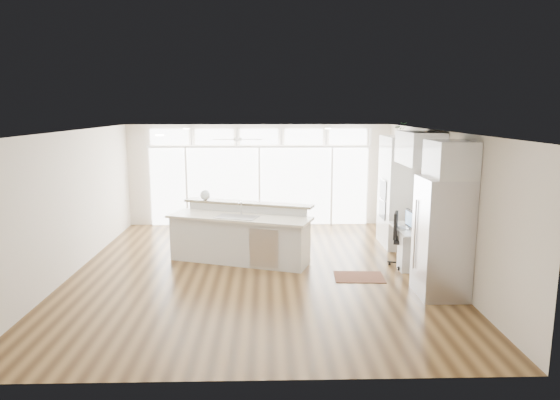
{
  "coord_description": "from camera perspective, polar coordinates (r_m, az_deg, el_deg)",
  "views": [
    {
      "loc": [
        0.2,
        -9.31,
        3.1
      ],
      "look_at": [
        0.46,
        0.6,
        1.29
      ],
      "focal_mm": 32.0,
      "sensor_mm": 36.0,
      "label": 1
    }
  ],
  "objects": [
    {
      "name": "oven_cabinet",
      "position": [
        11.65,
        13.27,
        0.94
      ],
      "size": [
        0.64,
        1.2,
        2.5
      ],
      "primitive_type": "cube",
      "color": "silver",
      "rests_on": "floor"
    },
    {
      "name": "framed_photos",
      "position": [
        10.87,
        15.95,
        0.96
      ],
      "size": [
        0.06,
        0.22,
        0.8
      ],
      "primitive_type": "cube",
      "color": "black",
      "rests_on": "wall_right"
    },
    {
      "name": "office_chair",
      "position": [
        10.19,
        14.19,
        -4.5
      ],
      "size": [
        0.71,
        0.68,
        1.09
      ],
      "primitive_type": "cube",
      "rotation": [
        0.0,
        0.0,
        -0.34
      ],
      "color": "black",
      "rests_on": "floor"
    },
    {
      "name": "recessed_lights",
      "position": [
        9.52,
        -2.75,
        7.82
      ],
      "size": [
        3.4,
        3.0,
        0.02
      ],
      "primitive_type": "cube",
      "color": "white",
      "rests_on": "ceiling"
    },
    {
      "name": "wall_right",
      "position": [
        10.03,
        17.71,
        -0.18
      ],
      "size": [
        0.04,
        8.0,
        2.7
      ],
      "primitive_type": "cube",
      "color": "beige",
      "rests_on": "floor"
    },
    {
      "name": "wall_left",
      "position": [
        10.17,
        -22.84,
        -0.37
      ],
      "size": [
        0.04,
        8.0,
        2.7
      ],
      "primitive_type": "cube",
      "color": "beige",
      "rests_on": "floor"
    },
    {
      "name": "ceiling_fan",
      "position": [
        12.14,
        -4.87,
        7.4
      ],
      "size": [
        1.16,
        1.16,
        0.32
      ],
      "primitive_type": "cube",
      "color": "white",
      "rests_on": "ceiling"
    },
    {
      "name": "keyboard",
      "position": [
        10.24,
        13.7,
        -3.1
      ],
      "size": [
        0.13,
        0.32,
        0.02
      ],
      "primitive_type": "cube",
      "rotation": [
        0.0,
        0.0,
        -0.03
      ],
      "color": "silver",
      "rests_on": "desk_nook"
    },
    {
      "name": "transom_row",
      "position": [
        13.27,
        -2.41,
        7.24
      ],
      "size": [
        5.9,
        0.06,
        0.4
      ],
      "primitive_type": "cube",
      "color": "white",
      "rests_on": "wall_back"
    },
    {
      "name": "ceiling",
      "position": [
        9.32,
        -2.78,
        7.89
      ],
      "size": [
        7.0,
        8.0,
        0.02
      ],
      "primitive_type": "cube",
      "color": "white",
      "rests_on": "wall_back"
    },
    {
      "name": "fridge_cabinet",
      "position": [
        8.53,
        18.91,
        4.43
      ],
      "size": [
        0.64,
        0.9,
        0.6
      ],
      "primitive_type": "cube",
      "color": "silver",
      "rests_on": "wall_right"
    },
    {
      "name": "monitor",
      "position": [
        10.25,
        14.67,
        -2.09
      ],
      "size": [
        0.11,
        0.46,
        0.38
      ],
      "primitive_type": "cube",
      "rotation": [
        0.0,
        0.0,
        0.07
      ],
      "color": "black",
      "rests_on": "desk_nook"
    },
    {
      "name": "potted_plant",
      "position": [
        11.51,
        13.56,
        7.68
      ],
      "size": [
        0.29,
        0.32,
        0.24
      ],
      "primitive_type": "imported",
      "rotation": [
        0.0,
        0.0,
        0.03
      ],
      "color": "#255323",
      "rests_on": "oven_cabinet"
    },
    {
      "name": "wall_back",
      "position": [
        13.42,
        -2.37,
        2.86
      ],
      "size": [
        7.0,
        0.04,
        2.7
      ],
      "primitive_type": "cube",
      "color": "beige",
      "rests_on": "floor"
    },
    {
      "name": "refrigerator",
      "position": [
        8.73,
        18.04,
        -4.08
      ],
      "size": [
        0.76,
        0.9,
        2.0
      ],
      "primitive_type": "cube",
      "color": "silver",
      "rests_on": "floor"
    },
    {
      "name": "desk_nook",
      "position": [
        10.41,
        14.95,
        -5.15
      ],
      "size": [
        0.72,
        1.3,
        0.76
      ],
      "primitive_type": "cube",
      "color": "silver",
      "rests_on": "floor"
    },
    {
      "name": "kitchen_island",
      "position": [
        10.24,
        -4.66,
        -3.89
      ],
      "size": [
        3.14,
        2.03,
        1.17
      ],
      "primitive_type": "cube",
      "rotation": [
        0.0,
        0.0,
        -0.34
      ],
      "color": "silver",
      "rests_on": "floor"
    },
    {
      "name": "glass_wall",
      "position": [
        13.41,
        -2.36,
        1.55
      ],
      "size": [
        5.8,
        0.06,
        2.08
      ],
      "primitive_type": "cube",
      "color": "white",
      "rests_on": "wall_back"
    },
    {
      "name": "desk_window",
      "position": [
        10.26,
        17.02,
        1.22
      ],
      "size": [
        0.04,
        0.85,
        0.85
      ],
      "primitive_type": "cube",
      "color": "white",
      "rests_on": "wall_right"
    },
    {
      "name": "floor",
      "position": [
        9.82,
        -2.64,
        -8.12
      ],
      "size": [
        7.0,
        8.0,
        0.02
      ],
      "primitive_type": "cube",
      "color": "#442C15",
      "rests_on": "ground"
    },
    {
      "name": "wall_front",
      "position": [
        5.59,
        -3.54,
        -7.88
      ],
      "size": [
        7.0,
        0.04,
        2.7
      ],
      "primitive_type": "cube",
      "color": "beige",
      "rests_on": "floor"
    },
    {
      "name": "rug",
      "position": [
        9.55,
        9.02,
        -8.68
      ],
      "size": [
        0.95,
        0.71,
        0.01
      ],
      "primitive_type": "cube",
      "rotation": [
        0.0,
        0.0,
        -0.06
      ],
      "color": "#3B1C13",
      "rests_on": "floor"
    },
    {
      "name": "fishbowl",
      "position": [
        10.85,
        -8.54,
        0.57
      ],
      "size": [
        0.26,
        0.26,
        0.22
      ],
      "primitive_type": "sphere",
      "rotation": [
        0.0,
        0.0,
        -0.21
      ],
      "color": "silver",
      "rests_on": "kitchen_island"
    },
    {
      "name": "upper_cabinets",
      "position": [
        10.08,
        15.69,
        5.71
      ],
      "size": [
        0.64,
        1.3,
        0.64
      ],
      "primitive_type": "cube",
      "color": "silver",
      "rests_on": "wall_right"
    }
  ]
}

